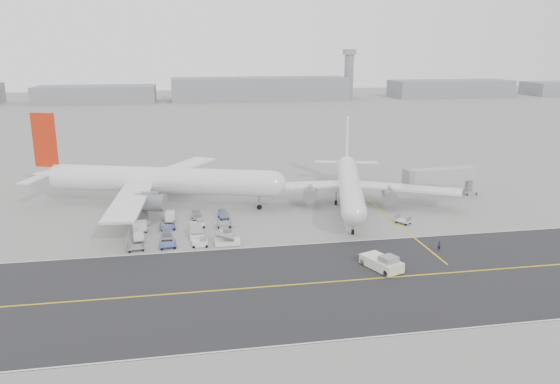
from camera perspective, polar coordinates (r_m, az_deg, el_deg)
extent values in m
plane|color=gray|center=(94.32, -3.76, -5.39)|extent=(700.00, 700.00, 0.00)
cube|color=#2A2A2C|center=(78.57, 1.44, -9.66)|extent=(220.00, 32.00, 0.02)
cube|color=gold|center=(78.56, 1.44, -9.65)|extent=(220.00, 0.30, 0.01)
cube|color=silver|center=(92.91, -0.53, -5.66)|extent=(220.00, 0.25, 0.01)
cube|color=silver|center=(64.89, 4.35, -15.34)|extent=(220.00, 0.25, 0.01)
cube|color=gold|center=(106.17, 12.25, -3.35)|extent=(0.30, 40.00, 0.01)
cylinder|color=gray|center=(370.03, 7.20, 11.92)|extent=(6.00, 6.00, 28.00)
cube|color=gray|center=(369.58, 7.28, 14.32)|extent=(7.00, 7.00, 3.50)
cylinder|color=silver|center=(117.38, -12.26, 1.22)|extent=(46.83, 19.88, 5.44)
sphere|color=silver|center=(111.56, -0.73, 0.86)|extent=(5.33, 5.33, 5.33)
cone|color=silver|center=(127.92, -22.82, 1.69)|extent=(10.33, 7.53, 4.90)
cube|color=red|center=(126.86, -23.39, 5.00)|extent=(5.11, 2.09, 11.58)
cube|color=silver|center=(124.38, -24.27, 1.25)|extent=(5.17, 9.06, 0.25)
cube|color=silver|center=(132.34, -22.12, 2.23)|extent=(5.17, 9.06, 0.25)
cube|color=silver|center=(105.11, -15.47, -0.96)|extent=(7.61, 26.40, 0.45)
cube|color=silver|center=(131.08, -10.61, 2.42)|extent=(18.73, 25.16, 0.45)
cylinder|color=slate|center=(108.59, -13.38, -1.07)|extent=(6.55, 5.00, 3.37)
cylinder|color=slate|center=(126.51, -10.22, 1.36)|extent=(6.55, 5.00, 3.37)
cylinder|color=black|center=(113.35, -2.17, -1.58)|extent=(1.13, 0.79, 1.03)
cylinder|color=black|center=(116.32, -13.47, -1.56)|extent=(1.13, 0.79, 1.03)
cylinder|color=black|center=(122.18, -12.38, -0.70)|extent=(1.13, 0.79, 1.03)
cylinder|color=gray|center=(112.95, -2.17, -0.88)|extent=(0.36, 0.36, 2.86)
cylinder|color=silver|center=(114.86, 7.30, 0.69)|extent=(14.74, 39.69, 4.57)
sphere|color=silver|center=(95.67, 7.76, -2.24)|extent=(4.48, 4.48, 4.48)
cone|color=silver|center=(135.14, 6.96, 3.00)|extent=(5.99, 8.58, 4.11)
cube|color=silver|center=(134.47, 7.03, 5.68)|extent=(1.62, 4.36, 9.72)
cube|color=silver|center=(135.73, 5.25, 3.15)|extent=(7.61, 4.00, 0.25)
cube|color=silver|center=(136.04, 8.64, 3.07)|extent=(7.61, 4.00, 0.25)
cube|color=silver|center=(116.02, 1.32, 0.66)|extent=(21.96, 5.25, 0.45)
cube|color=silver|center=(117.10, 13.16, 0.40)|extent=(21.49, 14.86, 0.45)
cylinder|color=slate|center=(114.27, 3.14, -0.17)|extent=(4.00, 5.43, 2.83)
cylinder|color=slate|center=(115.03, 11.40, -0.35)|extent=(4.00, 5.43, 2.83)
cylinder|color=black|center=(99.27, 7.61, -4.14)|extent=(0.74, 1.09, 0.99)
cylinder|color=black|center=(117.26, 5.86, -1.09)|extent=(0.74, 1.09, 0.99)
cylinder|color=black|center=(117.51, 8.54, -1.15)|extent=(0.74, 1.09, 0.99)
cylinder|color=gray|center=(98.89, 7.64, -3.48)|extent=(0.36, 0.36, 2.40)
cube|color=beige|center=(84.93, 10.55, -7.32)|extent=(5.44, 7.36, 1.50)
cube|color=gray|center=(83.50, 11.28, -6.92)|extent=(2.98, 2.86, 0.96)
cylinder|color=gray|center=(87.87, 8.75, -6.73)|extent=(1.19, 2.65, 0.17)
cylinder|color=black|center=(82.48, 11.02, -8.35)|extent=(0.75, 1.05, 0.96)
cylinder|color=black|center=(84.28, 12.42, -7.91)|extent=(0.75, 1.05, 0.96)
cylinder|color=black|center=(85.99, 8.68, -7.26)|extent=(0.75, 1.05, 0.96)
cylinder|color=black|center=(87.72, 10.08, -6.86)|extent=(0.75, 1.05, 0.96)
cylinder|color=gray|center=(131.89, 19.13, 0.71)|extent=(1.74, 1.74, 4.35)
cube|color=gray|center=(132.31, 19.06, -0.05)|extent=(3.06, 3.06, 0.76)
cube|color=#A3A3A7|center=(127.17, 16.38, 1.74)|extent=(16.52, 4.42, 2.83)
cube|color=gray|center=(123.32, 13.26, 1.55)|extent=(1.60, 3.58, 3.26)
cylinder|color=black|center=(133.94, 19.20, 0.09)|extent=(0.38, 0.68, 0.65)
imported|color=black|center=(94.44, 16.30, -5.43)|extent=(0.61, 0.41, 1.64)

